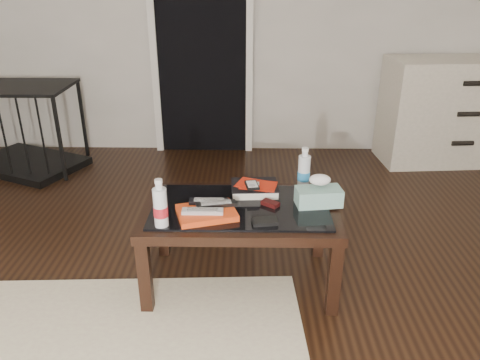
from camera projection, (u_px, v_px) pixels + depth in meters
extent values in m
plane|color=black|center=(245.00, 331.00, 2.22)|extent=(5.00, 5.00, 0.00)
cube|color=black|center=(202.00, 41.00, 4.07)|extent=(0.80, 0.05, 2.00)
cube|color=silver|center=(153.00, 42.00, 4.05)|extent=(0.06, 0.04, 2.04)
cube|color=silver|center=(250.00, 42.00, 4.04)|extent=(0.06, 0.04, 2.04)
cube|color=black|center=(145.00, 277.00, 2.28)|extent=(0.06, 0.06, 0.40)
cube|color=black|center=(334.00, 279.00, 2.27)|extent=(0.06, 0.06, 0.40)
cube|color=black|center=(163.00, 224.00, 2.75)|extent=(0.06, 0.06, 0.40)
cube|color=black|center=(319.00, 225.00, 2.74)|extent=(0.06, 0.06, 0.40)
cube|color=black|center=(240.00, 212.00, 2.42)|extent=(1.00, 0.60, 0.05)
cube|color=black|center=(240.00, 207.00, 2.40)|extent=(0.90, 0.50, 0.01)
cube|color=beige|center=(455.00, 111.00, 4.05)|extent=(1.23, 0.59, 0.90)
cylinder|color=black|center=(463.00, 143.00, 3.89)|extent=(0.18, 0.05, 0.04)
cylinder|color=black|center=(469.00, 114.00, 3.79)|extent=(0.18, 0.05, 0.04)
cylinder|color=black|center=(475.00, 83.00, 3.69)|extent=(0.18, 0.05, 0.04)
cube|color=black|center=(28.00, 164.00, 4.06)|extent=(1.07, 0.91, 0.06)
cube|color=black|center=(13.00, 87.00, 3.79)|extent=(1.07, 0.91, 0.02)
cube|color=black|center=(60.00, 140.00, 3.67)|extent=(0.03, 0.03, 0.70)
cube|color=black|center=(83.00, 119.00, 4.18)|extent=(0.03, 0.03, 0.70)
cube|color=#DF4115|center=(207.00, 213.00, 2.30)|extent=(0.33, 0.28, 0.03)
cube|color=#B3B3B8|center=(203.00, 211.00, 2.26)|extent=(0.20, 0.05, 0.02)
cube|color=black|center=(216.00, 204.00, 2.33)|extent=(0.21, 0.09, 0.02)
cube|color=black|center=(209.00, 201.00, 2.36)|extent=(0.20, 0.05, 0.02)
cube|color=black|center=(255.00, 188.00, 2.54)|extent=(0.26, 0.21, 0.05)
cube|color=red|center=(255.00, 184.00, 2.52)|extent=(0.23, 0.19, 0.01)
cube|color=black|center=(252.00, 185.00, 2.49)|extent=(0.08, 0.11, 0.02)
cube|color=black|center=(270.00, 203.00, 2.40)|extent=(0.10, 0.09, 0.02)
cube|color=black|center=(265.00, 221.00, 2.23)|extent=(0.13, 0.09, 0.02)
cylinder|color=silver|center=(160.00, 203.00, 2.17)|extent=(0.08, 0.08, 0.24)
cylinder|color=silver|center=(304.00, 168.00, 2.54)|extent=(0.07, 0.07, 0.24)
cube|color=#238172|center=(319.00, 197.00, 2.39)|extent=(0.24, 0.15, 0.09)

